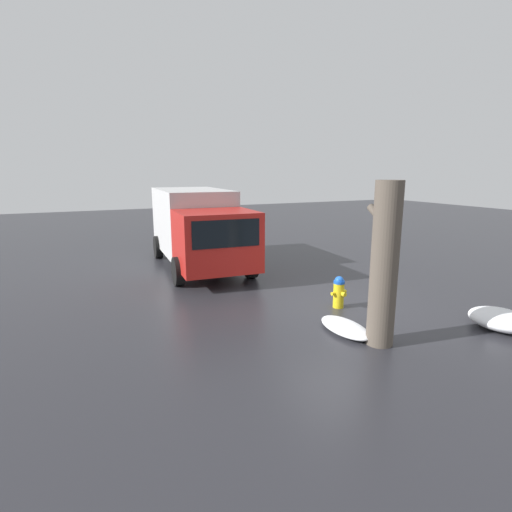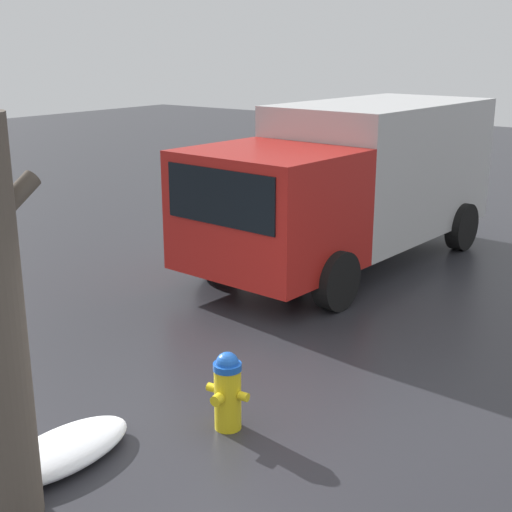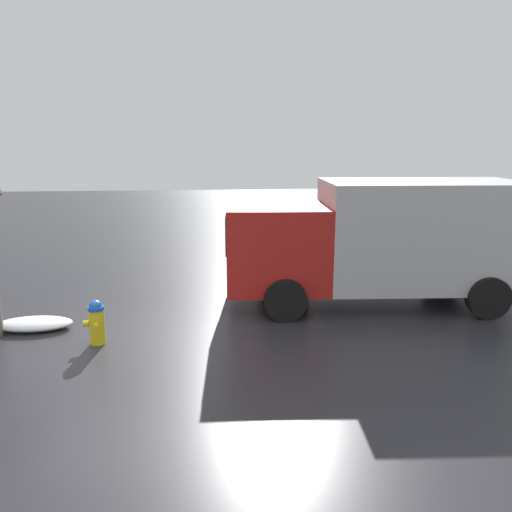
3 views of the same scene
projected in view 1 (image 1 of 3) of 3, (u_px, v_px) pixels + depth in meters
ground_plane at (338, 307)px, 10.41m from camera, size 60.00×60.00×0.00m
fire_hydrant at (339, 292)px, 10.32m from camera, size 0.39×0.48×0.84m
tree_trunk at (384, 265)px, 7.89m from camera, size 0.83×0.54×3.32m
delivery_truck at (198, 226)px, 14.56m from camera, size 6.72×2.96×2.79m
pedestrian at (213, 248)px, 13.11m from camera, size 0.40×0.40×1.82m
snow_pile_by_hydrant at (501, 319)px, 8.98m from camera, size 1.40×1.15×0.43m
snow_pile_curbside at (345, 327)px, 8.78m from camera, size 1.48×0.73×0.23m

